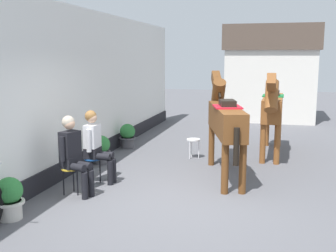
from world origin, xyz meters
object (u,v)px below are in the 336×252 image
at_px(saddled_horse_far, 272,108).
at_px(flower_planter_nearest, 9,198).
at_px(flower_planter_inner_far, 101,149).
at_px(seated_visitor_far, 96,143).
at_px(seated_visitor_near, 73,151).
at_px(flower_planter_farthest, 128,135).
at_px(spare_stool_white, 193,141).
at_px(saddled_horse_near, 225,119).

bearing_deg(saddled_horse_far, flower_planter_nearest, -125.85).
xyz_separation_m(flower_planter_nearest, flower_planter_inner_far, (0.01, 3.33, 0.00)).
height_order(seated_visitor_far, saddled_horse_far, saddled_horse_far).
bearing_deg(seated_visitor_near, flower_planter_nearest, -108.08).
xyz_separation_m(flower_planter_farthest, spare_stool_white, (1.89, -0.65, 0.07)).
bearing_deg(flower_planter_nearest, flower_planter_inner_far, 89.86).
relative_size(seated_visitor_far, flower_planter_inner_far, 2.17).
distance_m(flower_planter_nearest, flower_planter_farthest, 5.00).
distance_m(seated_visitor_near, saddled_horse_near, 3.02).
bearing_deg(saddled_horse_near, spare_stool_white, 124.05).
distance_m(seated_visitor_far, saddled_horse_far, 4.48).
bearing_deg(seated_visitor_near, flower_planter_farthest, 95.76).
distance_m(seated_visitor_near, seated_visitor_far, 0.76).
relative_size(flower_planter_nearest, flower_planter_inner_far, 1.00).
distance_m(saddled_horse_far, spare_stool_white, 2.07).
relative_size(seated_visitor_near, flower_planter_inner_far, 2.17).
xyz_separation_m(saddled_horse_far, flower_planter_inner_far, (-3.68, -1.77, -0.82)).
bearing_deg(flower_planter_nearest, seated_visitor_far, 76.43).
relative_size(seated_visitor_near, spare_stool_white, 3.02).
xyz_separation_m(saddled_horse_near, saddled_horse_far, (0.89, 2.06, 0.00)).
distance_m(flower_planter_inner_far, spare_stool_white, 2.16).
relative_size(seated_visitor_near, saddled_horse_far, 0.46).
bearing_deg(seated_visitor_near, saddled_horse_near, 36.99).
xyz_separation_m(seated_visitor_far, flower_planter_inner_far, (-0.48, 1.33, -0.44)).
height_order(saddled_horse_near, flower_planter_farthest, saddled_horse_near).
xyz_separation_m(seated_visitor_near, seated_visitor_far, (0.08, 0.76, 0.00)).
distance_m(seated_visitor_far, flower_planter_nearest, 2.11).
bearing_deg(flower_planter_inner_far, flower_planter_nearest, -90.14).
bearing_deg(spare_stool_white, flower_planter_nearest, -113.72).
bearing_deg(seated_visitor_near, saddled_horse_far, 49.63).
relative_size(seated_visitor_near, flower_planter_farthest, 2.17).
xyz_separation_m(seated_visitor_near, flower_planter_inner_far, (-0.40, 2.09, -0.44)).
bearing_deg(saddled_horse_far, flower_planter_farthest, -178.32).
distance_m(seated_visitor_near, saddled_horse_far, 5.08).
relative_size(flower_planter_farthest, spare_stool_white, 1.39).
relative_size(seated_visitor_far, flower_planter_nearest, 2.17).
bearing_deg(saddled_horse_far, seated_visitor_near, -130.37).
relative_size(saddled_horse_near, flower_planter_nearest, 4.57).
xyz_separation_m(flower_planter_inner_far, spare_stool_white, (1.91, 1.02, 0.07)).
relative_size(saddled_horse_far, spare_stool_white, 6.52).
distance_m(flower_planter_nearest, flower_planter_inner_far, 3.33).
distance_m(saddled_horse_near, spare_stool_white, 1.75).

